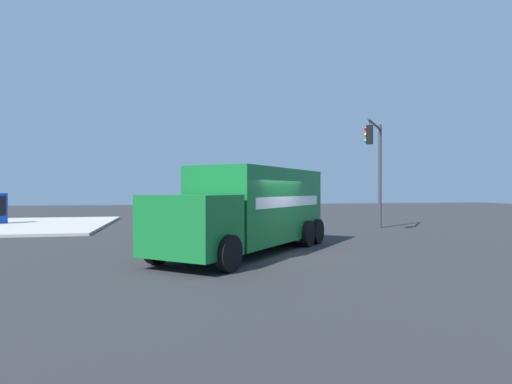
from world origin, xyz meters
The scene contains 3 objects.
ground_plane centered at (0.00, 0.00, 0.00)m, with size 100.00×100.00×0.00m, color #2B2B2D.
delivery_truck centered at (0.78, 0.78, 1.53)m, with size 7.95×7.27×2.95m.
traffic_light_primary centered at (7.58, -7.60, 3.89)m, with size 3.08×2.37×5.96m.
Camera 1 is at (-13.59, 3.61, 2.18)m, focal length 29.21 mm.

